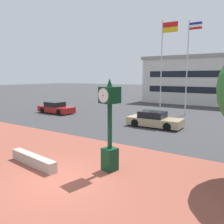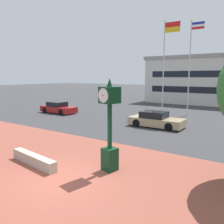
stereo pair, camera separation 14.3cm
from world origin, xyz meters
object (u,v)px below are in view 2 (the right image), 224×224
(street_clock, at_px, (110,125))
(car_street_distant, at_px, (58,108))
(flagpole_secondary, at_px, (190,63))
(car_street_far, at_px, (156,120))
(flagpole_primary, at_px, (165,59))

(street_clock, height_order, car_street_distant, street_clock)
(street_clock, xyz_separation_m, car_street_distant, (-14.37, 10.26, -1.48))
(street_clock, height_order, flagpole_secondary, flagpole_secondary)
(street_clock, xyz_separation_m, car_street_far, (-2.07, 9.62, -1.48))
(car_street_distant, bearing_deg, flagpole_secondary, 119.24)
(car_street_far, relative_size, flagpole_secondary, 0.46)
(street_clock, bearing_deg, flagpole_secondary, 107.96)
(car_street_far, bearing_deg, car_street_distant, -93.79)
(street_clock, bearing_deg, flagpole_primary, 116.98)
(car_street_distant, distance_m, flagpole_primary, 13.18)
(flagpole_primary, bearing_deg, street_clock, -75.63)
(street_clock, relative_size, flagpole_primary, 0.40)
(car_street_far, bearing_deg, flagpole_secondary, 175.21)
(street_clock, distance_m, car_street_distant, 17.71)
(flagpole_secondary, bearing_deg, flagpole_primary, -180.00)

